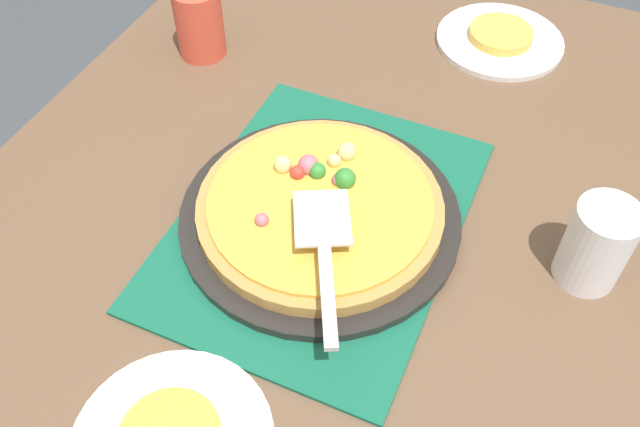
{
  "coord_description": "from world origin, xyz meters",
  "views": [
    {
      "loc": [
        0.55,
        0.24,
        1.48
      ],
      "look_at": [
        0.0,
        0.0,
        0.77
      ],
      "focal_mm": 38.79,
      "sensor_mm": 36.0,
      "label": 1
    }
  ],
  "objects_px": {
    "pizza": "(320,206)",
    "pizza_server": "(324,248)",
    "pizza_pan": "(320,217)",
    "cup_near": "(597,245)",
    "cup_far": "(199,22)",
    "served_slice_left": "(501,34)",
    "plate_near_left": "(500,40)"
  },
  "relations": [
    {
      "from": "pizza",
      "to": "pizza_server",
      "type": "height_order",
      "value": "pizza_server"
    },
    {
      "from": "pizza_pan",
      "to": "pizza_server",
      "type": "height_order",
      "value": "pizza_server"
    },
    {
      "from": "pizza_pan",
      "to": "cup_near",
      "type": "distance_m",
      "value": 0.35
    },
    {
      "from": "pizza_server",
      "to": "cup_far",
      "type": "bearing_deg",
      "value": -133.05
    },
    {
      "from": "cup_near",
      "to": "cup_far",
      "type": "xyz_separation_m",
      "value": [
        -0.21,
        -0.68,
        0.0
      ]
    },
    {
      "from": "pizza",
      "to": "cup_near",
      "type": "xyz_separation_m",
      "value": [
        -0.06,
        0.34,
        0.03
      ]
    },
    {
      "from": "served_slice_left",
      "to": "cup_near",
      "type": "relative_size",
      "value": 0.92
    },
    {
      "from": "pizza",
      "to": "pizza_server",
      "type": "distance_m",
      "value": 0.11
    },
    {
      "from": "pizza_pan",
      "to": "cup_near",
      "type": "relative_size",
      "value": 3.17
    },
    {
      "from": "plate_near_left",
      "to": "pizza_server",
      "type": "relative_size",
      "value": 0.98
    },
    {
      "from": "pizza_pan",
      "to": "plate_near_left",
      "type": "bearing_deg",
      "value": 166.42
    },
    {
      "from": "pizza_server",
      "to": "pizza_pan",
      "type": "bearing_deg",
      "value": -153.18
    },
    {
      "from": "pizza_server",
      "to": "cup_near",
      "type": "bearing_deg",
      "value": 116.1
    },
    {
      "from": "plate_near_left",
      "to": "pizza_server",
      "type": "distance_m",
      "value": 0.6
    },
    {
      "from": "pizza_pan",
      "to": "pizza",
      "type": "bearing_deg",
      "value": -155.18
    },
    {
      "from": "cup_near",
      "to": "served_slice_left",
      "type": "bearing_deg",
      "value": -153.38
    },
    {
      "from": "cup_near",
      "to": "pizza_server",
      "type": "distance_m",
      "value": 0.33
    },
    {
      "from": "served_slice_left",
      "to": "cup_near",
      "type": "height_order",
      "value": "cup_near"
    },
    {
      "from": "pizza",
      "to": "pizza_server",
      "type": "xyz_separation_m",
      "value": [
        0.09,
        0.05,
        0.04
      ]
    },
    {
      "from": "pizza",
      "to": "cup_far",
      "type": "bearing_deg",
      "value": -128.47
    },
    {
      "from": "pizza_pan",
      "to": "cup_far",
      "type": "xyz_separation_m",
      "value": [
        -0.27,
        -0.34,
        0.05
      ]
    },
    {
      "from": "pizza",
      "to": "plate_near_left",
      "type": "bearing_deg",
      "value": 166.26
    },
    {
      "from": "pizza",
      "to": "cup_far",
      "type": "relative_size",
      "value": 2.75
    },
    {
      "from": "served_slice_left",
      "to": "cup_far",
      "type": "distance_m",
      "value": 0.52
    },
    {
      "from": "pizza_pan",
      "to": "pizza",
      "type": "relative_size",
      "value": 1.15
    },
    {
      "from": "pizza",
      "to": "plate_near_left",
      "type": "distance_m",
      "value": 0.52
    },
    {
      "from": "pizza",
      "to": "cup_near",
      "type": "height_order",
      "value": "cup_near"
    },
    {
      "from": "served_slice_left",
      "to": "cup_near",
      "type": "bearing_deg",
      "value": 26.62
    },
    {
      "from": "plate_near_left",
      "to": "pizza",
      "type": "bearing_deg",
      "value": -13.74
    },
    {
      "from": "cup_near",
      "to": "pizza_server",
      "type": "bearing_deg",
      "value": -63.9
    },
    {
      "from": "pizza_pan",
      "to": "pizza_server",
      "type": "distance_m",
      "value": 0.11
    },
    {
      "from": "cup_near",
      "to": "pizza_server",
      "type": "relative_size",
      "value": 0.53
    }
  ]
}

